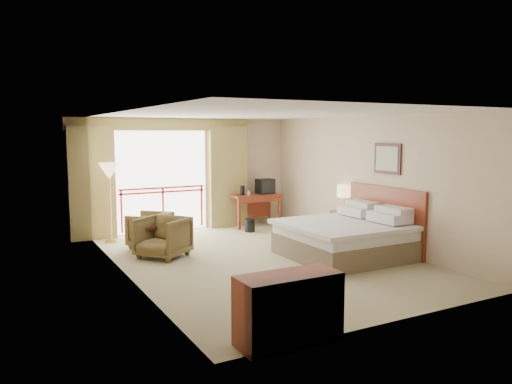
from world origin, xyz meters
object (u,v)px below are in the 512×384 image
bed (346,237)px  armchair_far (150,247)px  desk (254,201)px  armchair_near (163,257)px  wastebasket (250,226)px  dresser (289,309)px  side_table (146,235)px  floor_lamp (109,174)px  tv (265,186)px  nightstand (345,226)px  table_lamp (344,192)px

bed → armchair_far: bed is taller
desk → armchair_near: 3.72m
wastebasket → armchair_far: (-2.55, -0.41, -0.15)m
desk → dresser: desk is taller
desk → side_table: 3.61m
bed → floor_lamp: bearing=136.8°
desk → tv: 0.48m
nightstand → bed: bearing=-129.7°
tv → wastebasket: tv is taller
table_lamp → dresser: 5.74m
tv → side_table: tv is taller
armchair_near → nightstand: bearing=47.7°
armchair_far → dresser: bearing=41.2°
wastebasket → tv: bearing=37.8°
armchair_near → side_table: side_table is taller
armchair_far → desk: bearing=150.6°
bed → dresser: (-3.05, -2.81, 0.02)m
tv → dresser: (-3.30, -6.41, -0.60)m
nightstand → wastebasket: size_ratio=2.12×
nightstand → side_table: size_ratio=1.17×
nightstand → armchair_far: (-3.99, 1.38, -0.32)m
armchair_far → wastebasket: bearing=140.4°
armchair_near → floor_lamp: 2.42m
desk → dresser: size_ratio=1.05×
nightstand → table_lamp: table_lamp is taller
tv → dresser: bearing=-131.6°
bed → armchair_far: size_ratio=2.68×
table_lamp → dresser: (-3.99, -4.08, -0.68)m
desk → side_table: (-3.23, -1.58, -0.26)m
nightstand → floor_lamp: (-4.60, 2.22, 1.16)m
dresser → side_table: bearing=94.2°
tv → side_table: bearing=-171.0°
tv → bed: bearing=-108.3°
desk → bed: bearing=-91.0°
floor_lamp → dresser: floor_lamp is taller
table_lamp → tv: 2.43m
side_table → floor_lamp: floor_lamp is taller
armchair_far → armchair_near: size_ratio=0.93×
bed → wastebasket: (-0.50, 3.01, -0.23)m
table_lamp → armchair_near: bearing=175.2°
nightstand → dresser: size_ratio=0.54×
table_lamp → floor_lamp: size_ratio=0.32×
armchair_near → dresser: size_ratio=0.72×
wastebasket → nightstand: bearing=-51.3°
nightstand → tv: 2.56m
nightstand → tv: tv is taller
tv → dresser: tv is taller
armchair_far → armchair_near: armchair_near is taller
dresser → armchair_far: bearing=91.4°
wastebasket → floor_lamp: 3.46m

